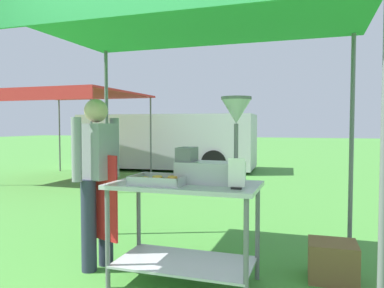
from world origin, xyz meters
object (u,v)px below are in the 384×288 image
(stall_canopy, at_px, (188,24))
(van_silver, at_px, (168,141))
(neighbour_tent, at_px, (70,95))
(donut_tray, at_px, (160,181))
(supply_crate, at_px, (333,261))
(donut_fryer, at_px, (216,153))
(donut_cart, at_px, (185,213))
(vendor, at_px, (97,174))
(menu_sign, at_px, (237,176))

(stall_canopy, height_order, van_silver, stall_canopy)
(neighbour_tent, bearing_deg, donut_tray, -47.91)
(stall_canopy, height_order, neighbour_tent, stall_canopy)
(donut_tray, distance_m, supply_crate, 1.68)
(neighbour_tent, bearing_deg, donut_fryer, -44.26)
(supply_crate, distance_m, van_silver, 8.65)
(van_silver, bearing_deg, supply_crate, -58.63)
(donut_fryer, height_order, supply_crate, donut_fryer)
(donut_tray, relative_size, van_silver, 0.08)
(supply_crate, height_order, van_silver, van_silver)
(donut_fryer, relative_size, neighbour_tent, 0.23)
(donut_cart, height_order, van_silver, van_silver)
(donut_tray, bearing_deg, van_silver, 111.29)
(donut_tray, xyz_separation_m, vendor, (-0.72, 0.19, 0.00))
(vendor, bearing_deg, donut_tray, -14.78)
(stall_canopy, bearing_deg, van_silver, 112.96)
(donut_tray, height_order, neighbour_tent, neighbour_tent)
(donut_cart, height_order, donut_fryer, donut_fryer)
(van_silver, bearing_deg, stall_canopy, -67.04)
(donut_cart, xyz_separation_m, donut_tray, (-0.18, -0.11, 0.28))
(donut_tray, distance_m, neighbour_tent, 6.82)
(menu_sign, bearing_deg, donut_tray, 175.04)
(van_silver, relative_size, neighbour_tent, 1.71)
(stall_canopy, relative_size, vendor, 1.86)
(van_silver, distance_m, neighbour_tent, 3.50)
(van_silver, bearing_deg, menu_sign, -64.84)
(donut_cart, height_order, donut_tray, donut_tray)
(donut_fryer, distance_m, van_silver, 8.54)
(menu_sign, height_order, neighbour_tent, neighbour_tent)
(menu_sign, height_order, supply_crate, menu_sign)
(donut_fryer, bearing_deg, supply_crate, 23.17)
(vendor, xyz_separation_m, van_silver, (-2.37, 7.76, -0.03))
(vendor, height_order, supply_crate, vendor)
(van_silver, bearing_deg, vendor, -72.99)
(stall_canopy, distance_m, supply_crate, 2.42)
(donut_tray, height_order, vendor, vendor)
(donut_fryer, distance_m, vendor, 1.18)
(menu_sign, height_order, van_silver, van_silver)
(menu_sign, bearing_deg, donut_fryer, 134.43)
(donut_cart, distance_m, van_silver, 8.50)
(stall_canopy, distance_m, van_silver, 8.51)
(van_silver, bearing_deg, donut_cart, -67.30)
(menu_sign, distance_m, supply_crate, 1.26)
(stall_canopy, xyz_separation_m, donut_cart, (0.00, -0.10, -1.61))
(donut_tray, bearing_deg, donut_cart, 30.58)
(donut_fryer, bearing_deg, donut_cart, -165.75)
(menu_sign, bearing_deg, van_silver, 115.16)
(menu_sign, bearing_deg, stall_canopy, 151.19)
(donut_cart, relative_size, donut_fryer, 1.73)
(menu_sign, relative_size, neighbour_tent, 0.07)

